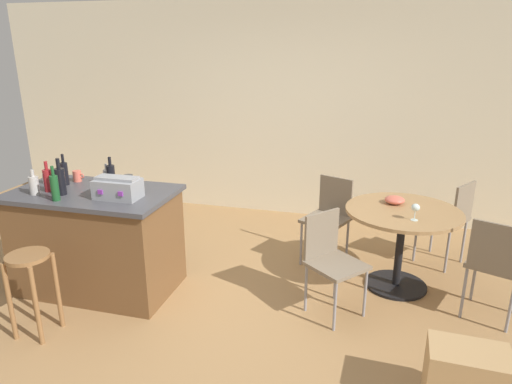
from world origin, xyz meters
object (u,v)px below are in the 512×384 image
at_px(folding_chair_far, 329,214).
at_px(bottle_6, 107,177).
at_px(folding_chair_near, 450,216).
at_px(cup_1, 129,181).
at_px(dining_table, 402,228).
at_px(bottle_3, 60,181).
at_px(cup_2, 47,178).
at_px(cardboard_box, 465,382).
at_px(toolbox, 118,188).
at_px(bottle_1, 55,187).
at_px(bottle_2, 111,175).
at_px(kitchen_island, 98,240).
at_px(serving_bowl, 395,200).
at_px(cup_0, 105,186).
at_px(folding_chair_right, 495,261).
at_px(cup_3, 77,176).
at_px(bottle_0, 48,180).
at_px(bottle_4, 64,173).
at_px(wine_glass, 416,208).
at_px(folding_chair_left, 331,256).
at_px(bottle_5, 34,185).

distance_m(folding_chair_far, bottle_6, 2.17).
distance_m(folding_chair_near, cup_1, 3.12).
bearing_deg(folding_chair_far, dining_table, -27.91).
xyz_separation_m(bottle_3, cup_2, (-0.35, 0.26, -0.08)).
distance_m(folding_chair_far, cardboard_box, 2.14).
bearing_deg(toolbox, bottle_1, -158.23).
bearing_deg(bottle_2, folding_chair_near, 20.85).
xyz_separation_m(kitchen_island, toolbox, (0.33, -0.10, 0.55)).
xyz_separation_m(bottle_3, serving_bowl, (2.75, 1.02, -0.26)).
relative_size(dining_table, toolbox, 2.76).
bearing_deg(cup_1, cup_0, -131.36).
xyz_separation_m(folding_chair_right, bottle_1, (-3.46, -0.64, 0.52)).
xyz_separation_m(folding_chair_far, cup_3, (-2.25, -0.85, 0.46)).
xyz_separation_m(bottle_0, cup_0, (0.46, 0.14, -0.06)).
relative_size(bottle_4, wine_glass, 1.98).
bearing_deg(cup_3, bottle_3, -73.17).
distance_m(cup_1, wine_glass, 2.48).
distance_m(folding_chair_near, bottle_4, 3.70).
distance_m(bottle_2, cup_3, 0.41).
bearing_deg(folding_chair_near, kitchen_island, -157.07).
xyz_separation_m(toolbox, cup_1, (-0.08, 0.31, -0.03)).
height_order(bottle_0, bottle_6, bottle_0).
bearing_deg(toolbox, dining_table, 19.66).
relative_size(folding_chair_far, bottle_2, 3.22).
height_order(folding_chair_left, bottle_2, bottle_2).
xyz_separation_m(toolbox, bottle_6, (-0.30, 0.31, -0.01)).
relative_size(bottle_4, serving_bowl, 1.58).
height_order(cup_3, serving_bowl, cup_3).
relative_size(cup_0, wine_glass, 0.82).
height_order(folding_chair_left, bottle_1, bottle_1).
height_order(bottle_0, wine_glass, bottle_0).
xyz_separation_m(bottle_4, cup_2, (-0.20, -0.00, -0.07)).
bearing_deg(serving_bowl, cup_3, -167.37).
xyz_separation_m(folding_chair_left, cup_3, (-2.37, 0.08, 0.49)).
bearing_deg(kitchen_island, dining_table, 15.30).
distance_m(folding_chair_right, wine_glass, 0.72).
bearing_deg(folding_chair_right, bottle_3, -171.97).
xyz_separation_m(kitchen_island, folding_chair_near, (3.12, 1.32, 0.06)).
bearing_deg(cup_0, folding_chair_far, 29.24).
relative_size(bottle_0, bottle_4, 0.94).
bearing_deg(folding_chair_left, bottle_4, -178.94).
bearing_deg(cardboard_box, cup_0, 164.23).
distance_m(bottle_4, bottle_5, 0.32).
xyz_separation_m(dining_table, cup_3, (-2.94, -0.49, 0.40)).
distance_m(bottle_2, cup_2, 0.64).
distance_m(cup_0, cup_1, 0.21).
xyz_separation_m(bottle_0, bottle_4, (0.01, 0.20, 0.01)).
xyz_separation_m(bottle_5, serving_bowl, (2.97, 1.07, -0.22)).
height_order(toolbox, cup_0, toolbox).
relative_size(kitchen_island, bottle_5, 6.58).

